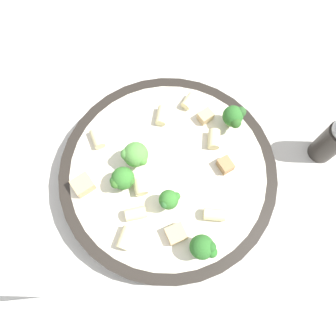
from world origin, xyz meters
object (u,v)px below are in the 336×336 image
(broccoli_floret_2, at_px, (135,155))
(rigatoni_4, at_px, (162,115))
(rigatoni_0, at_px, (136,213))
(rigatoni_7, at_px, (127,239))
(rigatoni_5, at_px, (214,215))
(rigatoni_3, at_px, (140,187))
(chicken_chunk_1, at_px, (205,116))
(pasta_bowl, at_px, (168,174))
(chicken_chunk_3, at_px, (225,165))
(broccoli_floret_3, at_px, (234,117))
(rigatoni_2, at_px, (97,139))
(rigatoni_6, at_px, (189,101))
(broccoli_floret_4, at_px, (169,200))
(chicken_chunk_0, at_px, (83,185))
(broccoli_floret_0, at_px, (123,179))
(broccoli_floret_1, at_px, (203,248))
(chicken_chunk_2, at_px, (176,234))
(drinking_glass, at_px, (26,330))
(rigatoni_1, at_px, (214,139))
(pepper_shaker, at_px, (335,139))

(broccoli_floret_2, height_order, rigatoni_4, broccoli_floret_2)
(rigatoni_0, bearing_deg, rigatoni_4, 16.87)
(rigatoni_7, bearing_deg, rigatoni_5, -44.98)
(rigatoni_3, xyz_separation_m, chicken_chunk_1, (0.13, -0.03, -0.00))
(pasta_bowl, xyz_separation_m, rigatoni_7, (-0.10, -0.00, 0.02))
(chicken_chunk_3, bearing_deg, broccoli_floret_3, 18.60)
(rigatoni_2, height_order, rigatoni_6, same)
(pasta_bowl, bearing_deg, broccoli_floret_4, -148.86)
(chicken_chunk_0, xyz_separation_m, chicken_chunk_1, (0.17, -0.09, -0.00))
(broccoli_floret_0, relative_size, rigatoni_0, 1.35)
(broccoli_floret_1, xyz_separation_m, rigatoni_4, (0.14, 0.13, -0.02))
(broccoli_floret_3, height_order, rigatoni_5, broccoli_floret_3)
(chicken_chunk_1, bearing_deg, broccoli_floret_4, -172.75)
(chicken_chunk_1, bearing_deg, rigatoni_7, 178.37)
(rigatoni_2, bearing_deg, chicken_chunk_3, -72.87)
(chicken_chunk_0, height_order, chicken_chunk_1, chicken_chunk_0)
(broccoli_floret_3, relative_size, rigatoni_2, 1.43)
(chicken_chunk_0, bearing_deg, broccoli_floret_2, -33.17)
(chicken_chunk_2, distance_m, drinking_glass, 0.20)
(broccoli_floret_0, xyz_separation_m, rigatoni_4, (0.11, 0.01, -0.01))
(rigatoni_3, bearing_deg, rigatoni_5, -81.24)
(broccoli_floret_2, relative_size, rigatoni_4, 1.58)
(rigatoni_1, height_order, rigatoni_7, same)
(chicken_chunk_1, bearing_deg, rigatoni_0, 175.74)
(broccoli_floret_1, relative_size, broccoli_floret_3, 1.05)
(chicken_chunk_0, distance_m, pepper_shaker, 0.34)
(rigatoni_3, relative_size, rigatoni_6, 0.93)
(rigatoni_3, relative_size, rigatoni_4, 0.77)
(rigatoni_3, bearing_deg, rigatoni_6, 2.46)
(drinking_glass, bearing_deg, rigatoni_2, 15.33)
(broccoli_floret_3, distance_m, drinking_glass, 0.36)
(rigatoni_4, xyz_separation_m, chicken_chunk_3, (-0.02, -0.11, -0.00))
(broccoli_floret_4, bearing_deg, rigatoni_5, -75.15)
(broccoli_floret_0, relative_size, broccoli_floret_2, 0.83)
(broccoli_floret_1, bearing_deg, rigatoni_5, 7.67)
(rigatoni_4, height_order, rigatoni_5, same)
(pasta_bowl, xyz_separation_m, broccoli_floret_3, (0.10, -0.04, 0.04))
(rigatoni_4, bearing_deg, broccoli_floret_3, -66.56)
(broccoli_floret_1, distance_m, rigatoni_5, 0.05)
(broccoli_floret_0, distance_m, rigatoni_2, 0.07)
(chicken_chunk_2, bearing_deg, drinking_glass, 152.29)
(rigatoni_3, bearing_deg, rigatoni_1, -25.70)
(rigatoni_3, bearing_deg, chicken_chunk_0, 117.61)
(broccoli_floret_0, height_order, broccoli_floret_3, broccoli_floret_3)
(rigatoni_1, distance_m, drinking_glass, 0.32)
(chicken_chunk_2, bearing_deg, rigatoni_2, 69.25)
(rigatoni_4, bearing_deg, broccoli_floret_2, -176.74)
(chicken_chunk_3, bearing_deg, broccoli_floret_4, 154.14)
(rigatoni_3, bearing_deg, rigatoni_0, -157.74)
(rigatoni_4, bearing_deg, chicken_chunk_2, -143.84)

